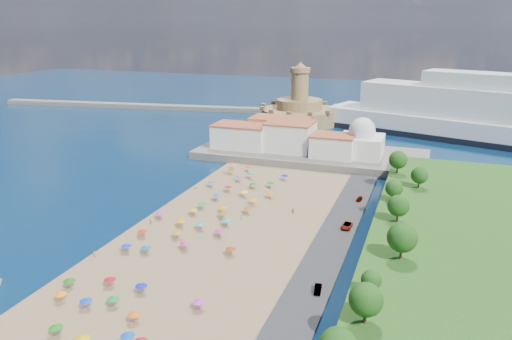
% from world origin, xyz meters
% --- Properties ---
extents(ground, '(700.00, 700.00, 0.00)m').
position_xyz_m(ground, '(0.00, 0.00, 0.00)').
color(ground, '#071938').
rests_on(ground, ground).
extents(terrace, '(90.00, 36.00, 3.00)m').
position_xyz_m(terrace, '(10.00, 73.00, 1.50)').
color(terrace, '#59544C').
rests_on(terrace, ground).
extents(jetty, '(18.00, 70.00, 2.40)m').
position_xyz_m(jetty, '(-12.00, 108.00, 1.20)').
color(jetty, '#59544C').
rests_on(jetty, ground).
extents(breakwater, '(199.03, 34.77, 2.60)m').
position_xyz_m(breakwater, '(-110.00, 153.00, 1.30)').
color(breakwater, '#59544C').
rests_on(breakwater, ground).
extents(waterfront_buildings, '(57.00, 29.00, 11.00)m').
position_xyz_m(waterfront_buildings, '(-3.05, 73.64, 7.88)').
color(waterfront_buildings, silver).
rests_on(waterfront_buildings, terrace).
extents(domed_building, '(16.00, 16.00, 15.00)m').
position_xyz_m(domed_building, '(30.00, 71.00, 8.97)').
color(domed_building, silver).
rests_on(domed_building, terrace).
extents(fortress, '(40.00, 40.00, 32.40)m').
position_xyz_m(fortress, '(-12.00, 138.00, 6.68)').
color(fortress, '#A48752').
rests_on(fortress, ground).
extents(beach_parasols, '(32.56, 117.68, 2.20)m').
position_xyz_m(beach_parasols, '(-1.24, -10.20, 2.15)').
color(beach_parasols, gray).
rests_on(beach_parasols, beach).
extents(beachgoers, '(37.17, 97.50, 1.84)m').
position_xyz_m(beachgoers, '(-3.27, 6.02, 1.11)').
color(beachgoers, tan).
rests_on(beachgoers, beach).
extents(parked_cars, '(2.63, 59.74, 1.39)m').
position_xyz_m(parked_cars, '(36.00, 3.16, 1.36)').
color(parked_cars, gray).
rests_on(parked_cars, promenade).
extents(hillside_trees, '(12.59, 105.12, 7.89)m').
position_xyz_m(hillside_trees, '(48.02, -6.74, 10.22)').
color(hillside_trees, '#382314').
rests_on(hillside_trees, hillside).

